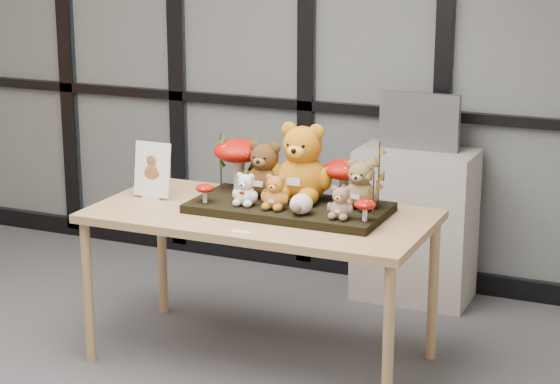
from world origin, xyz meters
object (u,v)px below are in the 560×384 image
at_px(diorama_tray, 289,208).
at_px(bear_small_yellow, 275,190).
at_px(bear_white_bow, 246,187).
at_px(bear_beige_small, 341,201).
at_px(mushroom_front_left, 205,192).
at_px(mushroom_back_left, 239,162).
at_px(sign_holder, 152,173).
at_px(bear_brown_medium, 265,166).
at_px(monitor, 419,121).
at_px(bear_tan_back, 360,182).
at_px(mushroom_back_right, 344,179).
at_px(mushroom_front_right, 365,209).
at_px(bear_pooh_yellow, 303,158).
at_px(cabinet, 415,225).
at_px(display_table, 261,225).
at_px(plush_cream_hedgehog, 301,203).

xyz_separation_m(diorama_tray, bear_small_yellow, (-0.02, -0.11, 0.11)).
relative_size(bear_white_bow, bear_beige_small, 1.04).
relative_size(bear_small_yellow, mushroom_front_left, 1.81).
distance_m(mushroom_back_left, sign_holder, 0.44).
distance_m(bear_brown_medium, monitor, 1.15).
bearing_deg(bear_tan_back, diorama_tray, -167.74).
height_order(diorama_tray, mushroom_front_left, mushroom_front_left).
bearing_deg(sign_holder, bear_tan_back, 6.49).
distance_m(mushroom_back_right, monitor, 0.98).
bearing_deg(mushroom_front_right, bear_pooh_yellow, 150.85).
distance_m(diorama_tray, cabinet, 1.19).
bearing_deg(cabinet, bear_white_bow, -112.73).
distance_m(display_table, mushroom_front_left, 0.32).
relative_size(bear_pooh_yellow, mushroom_back_right, 1.82).
height_order(mushroom_front_left, monitor, monitor).
relative_size(mushroom_back_left, mushroom_back_right, 1.23).
distance_m(mushroom_back_left, mushroom_back_right, 0.58).
bearing_deg(bear_white_bow, mushroom_back_left, 121.75).
bearing_deg(plush_cream_hedgehog, bear_small_yellow, 167.35).
distance_m(bear_white_bow, plush_cream_hedgehog, 0.31).
relative_size(diorama_tray, bear_brown_medium, 3.07).
bearing_deg(sign_holder, cabinet, 47.28).
distance_m(mushroom_back_right, mushroom_front_left, 0.68).
distance_m(bear_small_yellow, bear_beige_small, 0.34).
distance_m(diorama_tray, bear_tan_back, 0.37).
bearing_deg(mushroom_back_right, bear_white_bow, -149.48).
bearing_deg(bear_beige_small, sign_holder, 175.04).
distance_m(diorama_tray, mushroom_back_right, 0.30).
xyz_separation_m(diorama_tray, mushroom_back_left, (-0.35, 0.16, 0.16)).
bearing_deg(monitor, bear_small_yellow, -105.71).
bearing_deg(diorama_tray, sign_holder, -176.69).
distance_m(mushroom_back_left, monitor, 1.17).
xyz_separation_m(bear_brown_medium, plush_cream_hedgehog, (0.28, -0.21, -0.10)).
height_order(bear_pooh_yellow, bear_small_yellow, bear_pooh_yellow).
relative_size(bear_beige_small, monitor, 0.37).
relative_size(bear_pooh_yellow, mushroom_back_left, 1.49).
bearing_deg(bear_brown_medium, bear_small_yellow, -52.82).
bearing_deg(display_table, mushroom_front_right, -6.85).
distance_m(bear_tan_back, plush_cream_hedgehog, 0.31).
distance_m(bear_brown_medium, bear_small_yellow, 0.24).
bearing_deg(diorama_tray, cabinet, 73.56).
xyz_separation_m(diorama_tray, plush_cream_hedgehog, (0.12, -0.14, 0.07)).
distance_m(mushroom_back_right, cabinet, 1.08).
height_order(bear_small_yellow, monitor, monitor).
xyz_separation_m(bear_brown_medium, bear_beige_small, (0.48, -0.20, -0.07)).
xyz_separation_m(mushroom_back_left, mushroom_front_right, (0.78, -0.28, -0.09)).
relative_size(mushroom_back_right, cabinet, 0.26).
bearing_deg(cabinet, bear_pooh_yellow, -106.30).
bearing_deg(mushroom_front_right, mushroom_front_left, -178.82).
height_order(bear_brown_medium, bear_small_yellow, bear_brown_medium).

